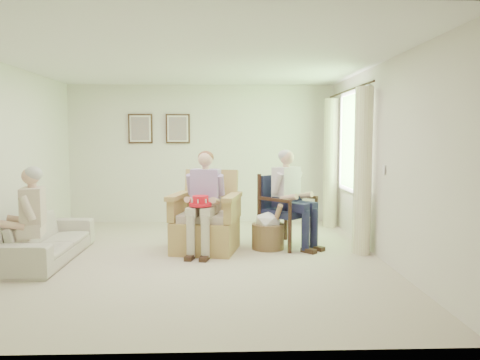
% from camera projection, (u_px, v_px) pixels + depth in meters
% --- Properties ---
extents(floor, '(5.50, 5.50, 0.00)m').
position_uv_depth(floor, '(193.00, 258.00, 6.26)').
color(floor, beige).
rests_on(floor, ground).
extents(back_wall, '(5.00, 0.04, 2.60)m').
position_uv_depth(back_wall, '(202.00, 154.00, 8.88)').
color(back_wall, silver).
rests_on(back_wall, ground).
extents(front_wall, '(5.00, 0.04, 2.60)m').
position_uv_depth(front_wall, '(168.00, 181.00, 3.40)').
color(front_wall, silver).
rests_on(front_wall, ground).
extents(right_wall, '(0.04, 5.50, 2.60)m').
position_uv_depth(right_wall, '(380.00, 161.00, 6.23)').
color(right_wall, silver).
rests_on(right_wall, ground).
extents(ceiling, '(5.00, 5.50, 0.02)m').
position_uv_depth(ceiling, '(192.00, 61.00, 6.02)').
color(ceiling, white).
rests_on(ceiling, back_wall).
extents(window, '(0.13, 2.50, 1.63)m').
position_uv_depth(window, '(353.00, 139.00, 7.39)').
color(window, '#2D6B23').
rests_on(window, right_wall).
extents(curtain_left, '(0.34, 0.34, 2.30)m').
position_uv_depth(curtain_left, '(363.00, 171.00, 6.45)').
color(curtain_left, beige).
rests_on(curtain_left, ground).
extents(curtain_right, '(0.34, 0.34, 2.30)m').
position_uv_depth(curtain_right, '(330.00, 163.00, 8.40)').
color(curtain_right, beige).
rests_on(curtain_right, ground).
extents(framed_print_left, '(0.45, 0.05, 0.55)m').
position_uv_depth(framed_print_left, '(140.00, 129.00, 8.75)').
color(framed_print_left, '#382114').
rests_on(framed_print_left, back_wall).
extents(framed_print_right, '(0.45, 0.05, 0.55)m').
position_uv_depth(framed_print_right, '(178.00, 129.00, 8.78)').
color(framed_print_right, '#382114').
rests_on(framed_print_right, back_wall).
extents(wicker_armchair, '(0.89, 0.89, 1.14)m').
position_uv_depth(wicker_armchair, '(206.00, 225.00, 6.69)').
color(wicker_armchair, tan).
rests_on(wicker_armchair, ground).
extents(wood_armchair, '(0.68, 0.64, 1.05)m').
position_uv_depth(wood_armchair, '(287.00, 207.00, 7.02)').
color(wood_armchair, black).
rests_on(wood_armchair, ground).
extents(sofa, '(1.94, 0.76, 0.57)m').
position_uv_depth(sofa, '(45.00, 239.00, 6.17)').
color(sofa, beige).
rests_on(sofa, ground).
extents(person_wicker, '(0.40, 0.62, 1.40)m').
position_uv_depth(person_wicker, '(205.00, 194.00, 6.49)').
color(person_wicker, beige).
rests_on(person_wicker, ground).
extents(person_dark, '(0.40, 0.62, 1.41)m').
position_uv_depth(person_dark, '(289.00, 191.00, 6.83)').
color(person_dark, '#191C39').
rests_on(person_dark, ground).
extents(person_sofa, '(0.42, 0.62, 1.24)m').
position_uv_depth(person_sofa, '(28.00, 214.00, 5.63)').
color(person_sofa, beige).
rests_on(person_sofa, ground).
extents(red_hat, '(0.30, 0.30, 0.14)m').
position_uv_depth(red_hat, '(200.00, 202.00, 6.31)').
color(red_hat, red).
rests_on(red_hat, person_wicker).
extents(hatbox, '(0.47, 0.47, 0.69)m').
position_uv_depth(hatbox, '(268.00, 230.00, 6.79)').
color(hatbox, '#A08357').
rests_on(hatbox, ground).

